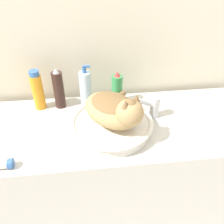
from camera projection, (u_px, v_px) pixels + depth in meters
name	position (u px, v px, depth m)	size (l,w,h in m)	color
wall_back	(115.00, 20.00, 1.11)	(8.00, 0.05, 2.40)	beige
vanity_counter	(121.00, 180.00, 1.33)	(1.30, 0.50, 0.82)	beige
sink_basin	(112.00, 125.00, 1.03)	(0.36, 0.36, 0.06)	white
cat	(115.00, 109.00, 0.97)	(0.31, 0.36, 0.16)	tan
faucet	(153.00, 106.00, 1.09)	(0.13, 0.07, 0.13)	silver
hairspray_can_black	(59.00, 89.00, 1.14)	(0.05, 0.05, 0.21)	#331E19
soap_pump_bottle	(86.00, 89.00, 1.16)	(0.06, 0.06, 0.22)	silver
shampoo_bottle_tall	(38.00, 91.00, 1.13)	(0.05, 0.05, 0.20)	orange
spray_bottle_trigger	(117.00, 89.00, 1.18)	(0.05, 0.05, 0.17)	#338C4C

